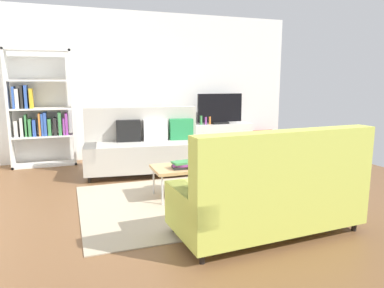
{
  "coord_description": "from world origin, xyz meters",
  "views": [
    {
      "loc": [
        -1.53,
        -4.43,
        1.54
      ],
      "look_at": [
        0.14,
        0.26,
        0.65
      ],
      "focal_mm": 33.03,
      "sensor_mm": 36.0,
      "label": 1
    }
  ],
  "objects_px": {
    "potted_plant": "(202,149)",
    "bookshelf": "(40,112)",
    "vase_0": "(193,121)",
    "bottle_2": "(210,120)",
    "couch_beige": "(144,147)",
    "bottle_0": "(201,120)",
    "bottle_1": "(206,121)",
    "tv": "(220,109)",
    "tv_console": "(219,138)",
    "table_book_0": "(182,167)",
    "couch_green": "(269,192)",
    "storage_trunk": "(266,141)",
    "coffee_table": "(194,168)"
  },
  "relations": [
    {
      "from": "potted_plant",
      "to": "bookshelf",
      "type": "bearing_deg",
      "value": 130.55
    },
    {
      "from": "vase_0",
      "to": "bottle_2",
      "type": "distance_m",
      "value": 0.35
    },
    {
      "from": "couch_beige",
      "to": "potted_plant",
      "type": "relative_size",
      "value": 5.3
    },
    {
      "from": "bottle_0",
      "to": "bottle_2",
      "type": "bearing_deg",
      "value": 0.0
    },
    {
      "from": "bottle_1",
      "to": "bottle_2",
      "type": "height_order",
      "value": "bottle_2"
    },
    {
      "from": "bottle_2",
      "to": "bottle_1",
      "type": "bearing_deg",
      "value": 180.0
    },
    {
      "from": "bottle_0",
      "to": "bottle_1",
      "type": "bearing_deg",
      "value": 0.0
    },
    {
      "from": "couch_beige",
      "to": "tv",
      "type": "relative_size",
      "value": 1.98
    },
    {
      "from": "tv_console",
      "to": "vase_0",
      "type": "height_order",
      "value": "vase_0"
    },
    {
      "from": "table_book_0",
      "to": "bookshelf",
      "type": "bearing_deg",
      "value": 124.51
    },
    {
      "from": "couch_green",
      "to": "tv_console",
      "type": "relative_size",
      "value": 1.39
    },
    {
      "from": "tv",
      "to": "storage_trunk",
      "type": "xyz_separation_m",
      "value": [
        1.1,
        -0.08,
        -0.73
      ]
    },
    {
      "from": "couch_beige",
      "to": "potted_plant",
      "type": "bearing_deg",
      "value": 116.71
    },
    {
      "from": "couch_green",
      "to": "tv",
      "type": "bearing_deg",
      "value": 69.7
    },
    {
      "from": "couch_beige",
      "to": "tv_console",
      "type": "xyz_separation_m",
      "value": [
        1.88,
        1.13,
        -0.13
      ]
    },
    {
      "from": "tv",
      "to": "vase_0",
      "type": "bearing_deg",
      "value": 173.12
    },
    {
      "from": "couch_beige",
      "to": "coffee_table",
      "type": "relative_size",
      "value": 1.8
    },
    {
      "from": "vase_0",
      "to": "bottle_1",
      "type": "height_order",
      "value": "bottle_1"
    },
    {
      "from": "couch_beige",
      "to": "vase_0",
      "type": "xyz_separation_m",
      "value": [
        1.3,
        1.18,
        0.25
      ]
    },
    {
      "from": "coffee_table",
      "to": "table_book_0",
      "type": "distance_m",
      "value": 0.22
    },
    {
      "from": "couch_green",
      "to": "potted_plant",
      "type": "xyz_separation_m",
      "value": [
        -0.15,
        1.46,
        0.18
      ]
    },
    {
      "from": "tv_console",
      "to": "bottle_1",
      "type": "height_order",
      "value": "bottle_1"
    },
    {
      "from": "tv",
      "to": "potted_plant",
      "type": "bearing_deg",
      "value": -118.72
    },
    {
      "from": "bottle_1",
      "to": "vase_0",
      "type": "bearing_deg",
      "value": 159.99
    },
    {
      "from": "vase_0",
      "to": "bottle_0",
      "type": "xyz_separation_m",
      "value": [
        0.14,
        -0.09,
        0.03
      ]
    },
    {
      "from": "couch_green",
      "to": "coffee_table",
      "type": "relative_size",
      "value": 1.77
    },
    {
      "from": "potted_plant",
      "to": "couch_green",
      "type": "bearing_deg",
      "value": -84.17
    },
    {
      "from": "couch_green",
      "to": "vase_0",
      "type": "relative_size",
      "value": 14.87
    },
    {
      "from": "storage_trunk",
      "to": "bottle_2",
      "type": "xyz_separation_m",
      "value": [
        -1.34,
        0.06,
        0.5
      ]
    },
    {
      "from": "tv_console",
      "to": "coffee_table",
      "type": "bearing_deg",
      "value": -120.54
    },
    {
      "from": "couch_green",
      "to": "bookshelf",
      "type": "bearing_deg",
      "value": 116.95
    },
    {
      "from": "table_book_0",
      "to": "bottle_2",
      "type": "bearing_deg",
      "value": 60.65
    },
    {
      "from": "tv",
      "to": "couch_beige",
      "type": "bearing_deg",
      "value": -149.54
    },
    {
      "from": "table_book_0",
      "to": "bottle_1",
      "type": "xyz_separation_m",
      "value": [
        1.37,
        2.6,
        0.28
      ]
    },
    {
      "from": "potted_plant",
      "to": "bottle_2",
      "type": "distance_m",
      "value": 2.72
    },
    {
      "from": "bottle_0",
      "to": "table_book_0",
      "type": "bearing_deg",
      "value": -115.92
    },
    {
      "from": "couch_green",
      "to": "storage_trunk",
      "type": "bearing_deg",
      "value": 55.92
    },
    {
      "from": "coffee_table",
      "to": "vase_0",
      "type": "xyz_separation_m",
      "value": [
        0.92,
        2.6,
        0.31
      ]
    },
    {
      "from": "potted_plant",
      "to": "tv",
      "type": "bearing_deg",
      "value": 61.28
    },
    {
      "from": "storage_trunk",
      "to": "potted_plant",
      "type": "distance_m",
      "value": 3.47
    },
    {
      "from": "bookshelf",
      "to": "bottle_2",
      "type": "relative_size",
      "value": 12.63
    },
    {
      "from": "potted_plant",
      "to": "bottle_0",
      "type": "bearing_deg",
      "value": 69.42
    },
    {
      "from": "table_book_0",
      "to": "bottle_1",
      "type": "relative_size",
      "value": 1.52
    },
    {
      "from": "coffee_table",
      "to": "tv_console",
      "type": "height_order",
      "value": "tv_console"
    },
    {
      "from": "tv",
      "to": "bottle_2",
      "type": "xyz_separation_m",
      "value": [
        -0.24,
        -0.02,
        -0.23
      ]
    },
    {
      "from": "tv_console",
      "to": "couch_green",
      "type": "bearing_deg",
      "value": -107.04
    },
    {
      "from": "bottle_0",
      "to": "tv_console",
      "type": "bearing_deg",
      "value": 5.22
    },
    {
      "from": "coffee_table",
      "to": "bottle_2",
      "type": "bearing_deg",
      "value": 63.24
    },
    {
      "from": "tv_console",
      "to": "potted_plant",
      "type": "distance_m",
      "value": 2.88
    },
    {
      "from": "coffee_table",
      "to": "potted_plant",
      "type": "relative_size",
      "value": 2.94
    }
  ]
}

